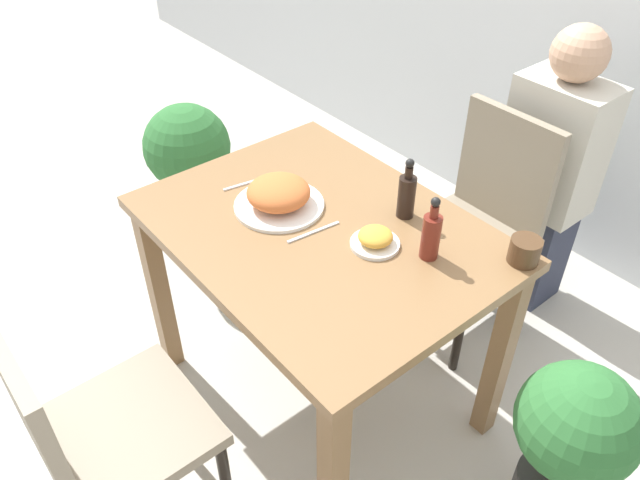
% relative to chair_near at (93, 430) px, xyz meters
% --- Properties ---
extents(ground_plane, '(16.00, 16.00, 0.00)m').
position_rel_chair_near_xyz_m(ground_plane, '(-0.03, 0.78, -0.50)').
color(ground_plane, '#B7B2A8').
extents(dining_table, '(1.06, 0.80, 0.77)m').
position_rel_chair_near_xyz_m(dining_table, '(-0.03, 0.78, 0.15)').
color(dining_table, olive).
rests_on(dining_table, ground_plane).
extents(chair_near, '(0.42, 0.42, 0.89)m').
position_rel_chair_near_xyz_m(chair_near, '(0.00, 0.00, 0.00)').
color(chair_near, gray).
rests_on(chair_near, ground_plane).
extents(chair_far, '(0.42, 0.42, 0.89)m').
position_rel_chair_near_xyz_m(chair_far, '(0.03, 1.51, 0.00)').
color(chair_far, gray).
rests_on(chair_far, ground_plane).
extents(food_plate, '(0.28, 0.28, 0.10)m').
position_rel_chair_near_xyz_m(food_plate, '(-0.19, 0.75, 0.31)').
color(food_plate, white).
rests_on(food_plate, dining_table).
extents(side_plate, '(0.14, 0.14, 0.05)m').
position_rel_chair_near_xyz_m(side_plate, '(0.14, 0.85, 0.29)').
color(side_plate, white).
rests_on(side_plate, dining_table).
extents(drink_cup, '(0.09, 0.09, 0.07)m').
position_rel_chair_near_xyz_m(drink_cup, '(0.45, 1.12, 0.31)').
color(drink_cup, '#4C331E').
rests_on(drink_cup, dining_table).
extents(sauce_bottle, '(0.05, 0.05, 0.20)m').
position_rel_chair_near_xyz_m(sauce_bottle, '(0.27, 0.93, 0.35)').
color(sauce_bottle, maroon).
rests_on(sauce_bottle, dining_table).
extents(condiment_bottle, '(0.05, 0.05, 0.20)m').
position_rel_chair_near_xyz_m(condiment_bottle, '(0.09, 1.02, 0.35)').
color(condiment_bottle, black).
rests_on(condiment_bottle, dining_table).
extents(fork_utensil, '(0.04, 0.17, 0.00)m').
position_rel_chair_near_xyz_m(fork_utensil, '(-0.36, 0.75, 0.27)').
color(fork_utensil, silver).
rests_on(fork_utensil, dining_table).
extents(spoon_utensil, '(0.03, 0.18, 0.00)m').
position_rel_chair_near_xyz_m(spoon_utensil, '(-0.02, 0.75, 0.27)').
color(spoon_utensil, silver).
rests_on(spoon_utensil, dining_table).
extents(potted_plant_left, '(0.36, 0.36, 0.77)m').
position_rel_chair_near_xyz_m(potted_plant_left, '(-0.99, 0.86, -0.03)').
color(potted_plant_left, '#333333').
rests_on(potted_plant_left, ground_plane).
extents(potted_plant_right, '(0.33, 0.33, 0.68)m').
position_rel_chair_near_xyz_m(potted_plant_right, '(0.79, 0.98, -0.08)').
color(potted_plant_right, '#333333').
rests_on(potted_plant_right, ground_plane).
extents(person_figure, '(0.34, 0.22, 1.17)m').
position_rel_chair_near_xyz_m(person_figure, '(0.08, 1.83, 0.08)').
color(person_figure, '#2D3347').
rests_on(person_figure, ground_plane).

